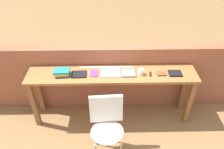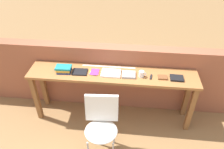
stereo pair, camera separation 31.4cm
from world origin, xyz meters
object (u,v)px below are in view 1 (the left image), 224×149
at_px(pamphlet_pile_colourful, 94,73).
at_px(mug, 141,72).
at_px(book_stack_leftmost, 62,73).
at_px(magazine_cycling, 79,74).
at_px(book_repair_rightmost, 175,73).
at_px(chair_white_moulded, 107,124).
at_px(book_open_centre, 111,73).
at_px(leather_journal_brown, 162,74).
at_px(multitool_folded, 150,74).

height_order(pamphlet_pile_colourful, mug, mug).
xyz_separation_m(book_stack_leftmost, pamphlet_pile_colourful, (0.46, 0.02, -0.04)).
relative_size(magazine_cycling, mug, 1.97).
bearing_deg(mug, book_repair_rightmost, -0.20).
relative_size(chair_white_moulded, magazine_cycling, 4.12).
bearing_deg(chair_white_moulded, book_open_centre, 84.64).
bearing_deg(mug, chair_white_moulded, -129.09).
xyz_separation_m(chair_white_moulded, mug, (0.50, 0.62, 0.40)).
bearing_deg(chair_white_moulded, mug, 50.91).
relative_size(pamphlet_pile_colourful, mug, 1.66).
xyz_separation_m(magazine_cycling, leather_journal_brown, (1.20, -0.01, 0.00)).
distance_m(book_stack_leftmost, leather_journal_brown, 1.44).
xyz_separation_m(book_open_centre, book_repair_rightmost, (0.94, -0.03, 0.00)).
bearing_deg(leather_journal_brown, book_open_centre, 177.19).
bearing_deg(book_stack_leftmost, chair_white_moulded, -44.42).
xyz_separation_m(book_stack_leftmost, multitool_folded, (1.28, -0.01, -0.04)).
bearing_deg(book_open_centre, book_repair_rightmost, -1.01).
bearing_deg(mug, magazine_cycling, 179.56).
bearing_deg(book_repair_rightmost, book_stack_leftmost, -179.50).
height_order(book_open_centre, multitool_folded, book_open_centre).
height_order(book_open_centre, book_repair_rightmost, book_repair_rightmost).
bearing_deg(pamphlet_pile_colourful, book_repair_rightmost, -1.52).
relative_size(chair_white_moulded, book_repair_rightmost, 4.81).
xyz_separation_m(chair_white_moulded, book_repair_rightmost, (1.00, 0.62, 0.37)).
height_order(magazine_cycling, book_open_centre, book_open_centre).
height_order(book_stack_leftmost, book_repair_rightmost, book_stack_leftmost).
height_order(chair_white_moulded, magazine_cycling, magazine_cycling).
distance_m(pamphlet_pile_colourful, book_repair_rightmost, 1.18).
height_order(chair_white_moulded, pamphlet_pile_colourful, pamphlet_pile_colourful).
distance_m(chair_white_moulded, book_stack_leftmost, 0.98).
height_order(pamphlet_pile_colourful, leather_journal_brown, leather_journal_brown).
distance_m(pamphlet_pile_colourful, book_open_centre, 0.24).
height_order(multitool_folded, book_repair_rightmost, book_repair_rightmost).
distance_m(mug, multitool_folded, 0.14).
xyz_separation_m(book_stack_leftmost, book_open_centre, (0.70, 0.02, -0.03)).
height_order(pamphlet_pile_colourful, book_repair_rightmost, book_repair_rightmost).
distance_m(book_open_centre, multitool_folded, 0.58).
relative_size(book_stack_leftmost, multitool_folded, 2.13).
bearing_deg(chair_white_moulded, multitool_folded, 43.85).
distance_m(book_stack_leftmost, book_repair_rightmost, 1.64).
bearing_deg(book_open_centre, leather_journal_brown, -1.53).
xyz_separation_m(book_stack_leftmost, book_repair_rightmost, (1.64, -0.01, -0.03)).
bearing_deg(book_stack_leftmost, pamphlet_pile_colourful, 2.68).
distance_m(magazine_cycling, pamphlet_pile_colourful, 0.22).
bearing_deg(multitool_folded, book_open_centre, 177.14).
distance_m(magazine_cycling, book_open_centre, 0.46).
relative_size(magazine_cycling, pamphlet_pile_colourful, 1.19).
distance_m(leather_journal_brown, book_repair_rightmost, 0.20).
relative_size(book_stack_leftmost, book_open_centre, 0.83).
height_order(pamphlet_pile_colourful, book_open_centre, book_open_centre).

